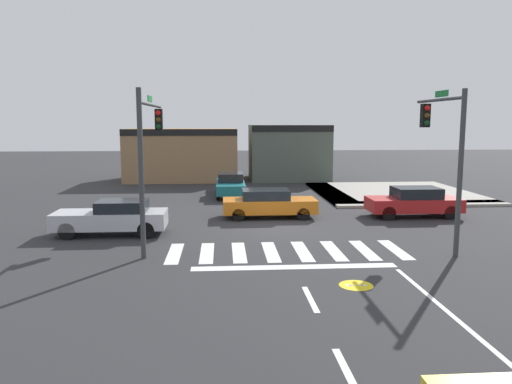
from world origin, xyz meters
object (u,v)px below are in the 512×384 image
(traffic_signal_southeast, at_px, (444,140))
(car_orange, at_px, (269,203))
(traffic_signal_southwest, at_px, (150,139))
(car_red, at_px, (414,202))
(car_silver, at_px, (113,217))
(car_teal, at_px, (230,184))

(traffic_signal_southeast, relative_size, car_orange, 1.28)
(traffic_signal_southwest, xyz_separation_m, car_red, (12.39, 4.59, -3.33))
(car_orange, bearing_deg, car_red, -2.33)
(traffic_signal_southwest, height_order, car_silver, traffic_signal_southwest)
(car_red, bearing_deg, car_silver, -167.78)
(traffic_signal_southeast, xyz_separation_m, traffic_signal_southwest, (-11.03, 1.41, 0.01))
(car_orange, height_order, car_red, car_red)
(traffic_signal_southeast, bearing_deg, traffic_signal_southwest, 82.71)
(car_silver, distance_m, car_orange, 7.70)
(traffic_signal_southeast, bearing_deg, car_red, -12.74)
(traffic_signal_southeast, distance_m, car_orange, 9.30)
(car_silver, bearing_deg, car_teal, -115.56)
(car_teal, bearing_deg, car_orange, 13.41)
(traffic_signal_southwest, height_order, car_red, traffic_signal_southwest)
(car_orange, distance_m, car_teal, 7.61)
(car_teal, bearing_deg, car_red, 49.72)
(traffic_signal_southeast, distance_m, car_teal, 16.07)
(traffic_signal_southeast, relative_size, traffic_signal_southwest, 0.99)
(car_orange, xyz_separation_m, car_red, (7.32, -0.30, 0.04))
(car_orange, relative_size, car_teal, 1.00)
(traffic_signal_southeast, relative_size, car_red, 1.30)
(traffic_signal_southeast, distance_m, traffic_signal_southwest, 11.12)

